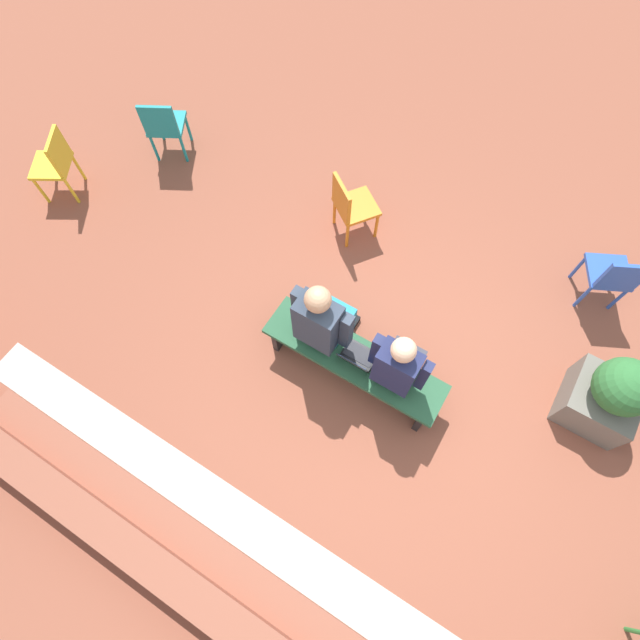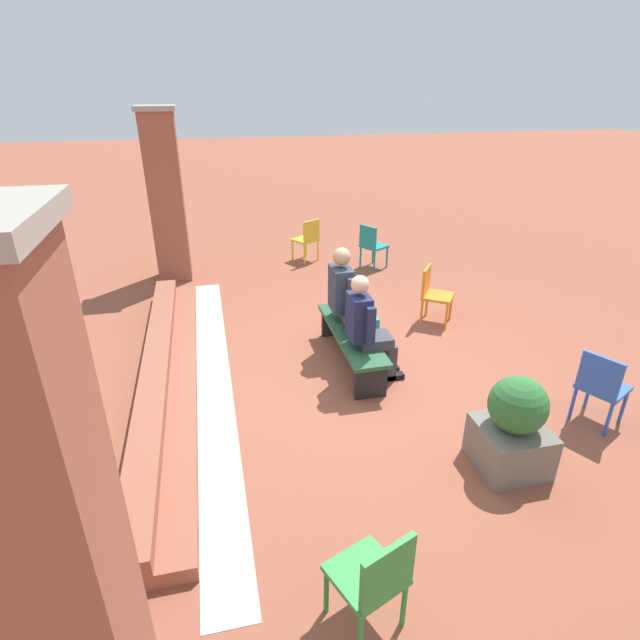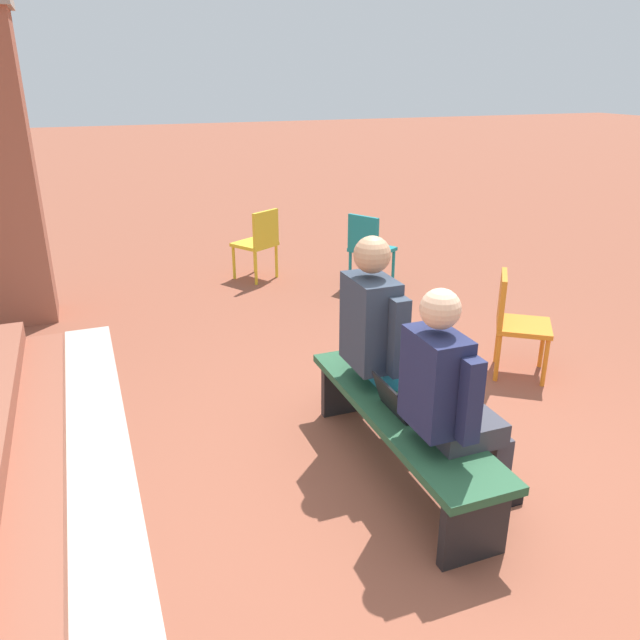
# 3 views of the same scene
# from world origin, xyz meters

# --- Properties ---
(ground_plane) EXTENTS (60.00, 60.00, 0.00)m
(ground_plane) POSITION_xyz_m (0.00, 0.00, 0.00)
(ground_plane) COLOR brown
(concrete_strip) EXTENTS (6.31, 0.40, 0.01)m
(concrete_strip) POSITION_xyz_m (0.37, 1.66, 0.00)
(concrete_strip) COLOR #B7B2A8
(concrete_strip) RESTS_ON ground
(brick_steps) EXTENTS (5.51, 0.60, 0.30)m
(brick_steps) POSITION_xyz_m (0.37, 2.21, 0.12)
(brick_steps) COLOR #93513D
(brick_steps) RESTS_ON ground
(bench) EXTENTS (1.80, 0.44, 0.45)m
(bench) POSITION_xyz_m (0.37, -0.06, 0.35)
(bench) COLOR #285638
(bench) RESTS_ON ground
(person_student) EXTENTS (0.54, 0.68, 1.33)m
(person_student) POSITION_xyz_m (-0.04, -0.12, 0.71)
(person_student) COLOR #383842
(person_student) RESTS_ON ground
(person_adult) EXTENTS (0.59, 0.74, 1.42)m
(person_adult) POSITION_xyz_m (0.74, -0.13, 0.75)
(person_adult) COLOR teal
(person_adult) RESTS_ON ground
(laptop) EXTENTS (0.32, 0.29, 0.21)m
(laptop) POSITION_xyz_m (0.34, -0.04, 0.50)
(laptop) COLOR black
(laptop) RESTS_ON bench
(plastic_chair_mid_courtyard) EXTENTS (0.56, 0.56, 0.84)m
(plastic_chair_mid_courtyard) POSITION_xyz_m (-1.42, -2.16, 0.48)
(plastic_chair_mid_courtyard) COLOR #2D56B7
(plastic_chair_mid_courtyard) RESTS_ON ground
(plastic_chair_foreground) EXTENTS (0.57, 0.57, 0.84)m
(plastic_chair_foreground) POSITION_xyz_m (3.75, -1.44, 0.48)
(plastic_chair_foreground) COLOR teal
(plastic_chair_foreground) RESTS_ON ground
(plastic_chair_near_bench_left) EXTENTS (0.59, 0.59, 0.84)m
(plastic_chair_near_bench_left) POSITION_xyz_m (1.27, -1.56, 0.48)
(plastic_chair_near_bench_left) COLOR orange
(plastic_chair_near_bench_left) RESTS_ON ground
(plastic_chair_far_left) EXTENTS (0.58, 0.58, 0.84)m
(plastic_chair_far_left) POSITION_xyz_m (4.44, -0.34, 0.48)
(plastic_chair_far_left) COLOR gold
(plastic_chair_far_left) RESTS_ON ground
(planter) EXTENTS (0.60, 0.60, 0.94)m
(planter) POSITION_xyz_m (-1.79, -0.95, 0.44)
(planter) COLOR #6B665B
(planter) RESTS_ON ground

